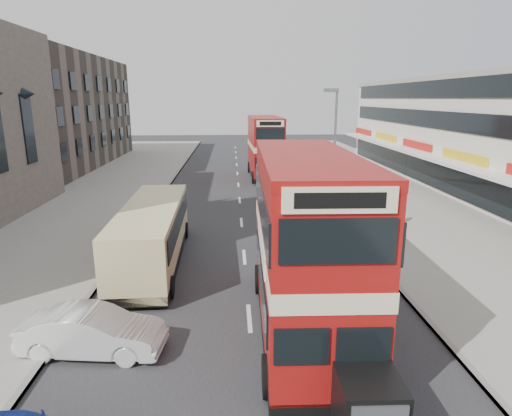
% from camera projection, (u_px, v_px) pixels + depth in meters
% --- Properties ---
extents(ground, '(160.00, 160.00, 0.00)m').
position_uv_depth(ground, '(252.00, 351.00, 13.14)').
color(ground, '#28282B').
rests_on(ground, ground).
extents(road_surface, '(12.00, 90.00, 0.01)m').
position_uv_depth(road_surface, '(240.00, 200.00, 32.49)').
color(road_surface, '#28282B').
rests_on(road_surface, ground).
extents(pavement_right, '(12.00, 90.00, 0.15)m').
position_uv_depth(pavement_right, '(395.00, 197.00, 33.12)').
color(pavement_right, gray).
rests_on(pavement_right, ground).
extents(pavement_left, '(12.00, 90.00, 0.15)m').
position_uv_depth(pavement_left, '(78.00, 201.00, 31.82)').
color(pavement_left, gray).
rests_on(pavement_left, ground).
extents(kerb_left, '(0.20, 90.00, 0.16)m').
position_uv_depth(kerb_left, '(158.00, 200.00, 32.14)').
color(kerb_left, gray).
rests_on(kerb_left, ground).
extents(kerb_right, '(0.20, 90.00, 0.16)m').
position_uv_depth(kerb_right, '(320.00, 198.00, 32.80)').
color(kerb_right, gray).
rests_on(kerb_right, ground).
extents(brick_terrace, '(14.00, 28.00, 12.00)m').
position_uv_depth(brick_terrace, '(36.00, 112.00, 47.23)').
color(brick_terrace, '#66594C').
rests_on(brick_terrace, ground).
extents(commercial_row, '(9.90, 46.20, 9.30)m').
position_uv_depth(commercial_row, '(488.00, 134.00, 34.34)').
color(commercial_row, beige).
rests_on(commercial_row, ground).
extents(street_lamp, '(1.00, 0.20, 8.12)m').
position_uv_depth(street_lamp, '(334.00, 138.00, 29.72)').
color(street_lamp, slate).
rests_on(street_lamp, ground).
extents(bus_main, '(3.04, 10.35, 5.67)m').
position_uv_depth(bus_main, '(306.00, 244.00, 13.63)').
color(bus_main, black).
rests_on(bus_main, ground).
extents(bus_second, '(3.00, 10.17, 5.59)m').
position_uv_depth(bus_second, '(265.00, 147.00, 41.38)').
color(bus_second, black).
rests_on(bus_second, ground).
extents(coach, '(2.74, 9.76, 2.57)m').
position_uv_depth(coach, '(152.00, 232.00, 19.74)').
color(coach, black).
rests_on(coach, ground).
extents(car_left_front, '(4.39, 1.96, 1.40)m').
position_uv_depth(car_left_front, '(93.00, 332.00, 12.88)').
color(car_left_front, silver).
rests_on(car_left_front, ground).
extents(car_right_a, '(5.12, 2.64, 1.42)m').
position_uv_depth(car_right_a, '(314.00, 196.00, 30.67)').
color(car_right_a, maroon).
rests_on(car_right_a, ground).
extents(car_right_b, '(4.23, 2.28, 1.13)m').
position_uv_depth(car_right_b, '(294.00, 186.00, 34.97)').
color(car_right_b, orange).
rests_on(car_right_b, ground).
extents(pedestrian_near, '(0.87, 0.81, 1.95)m').
position_uv_depth(pedestrian_near, '(391.00, 210.00, 25.29)').
color(pedestrian_near, gray).
rests_on(pedestrian_near, pavement_right).
extents(pedestrian_far, '(1.10, 0.61, 1.77)m').
position_uv_depth(pedestrian_far, '(329.00, 167.00, 41.37)').
color(pedestrian_far, gray).
rests_on(pedestrian_far, pavement_right).
extents(cyclist, '(0.80, 1.98, 1.95)m').
position_uv_depth(cyclist, '(293.00, 200.00, 29.80)').
color(cyclist, gray).
rests_on(cyclist, ground).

